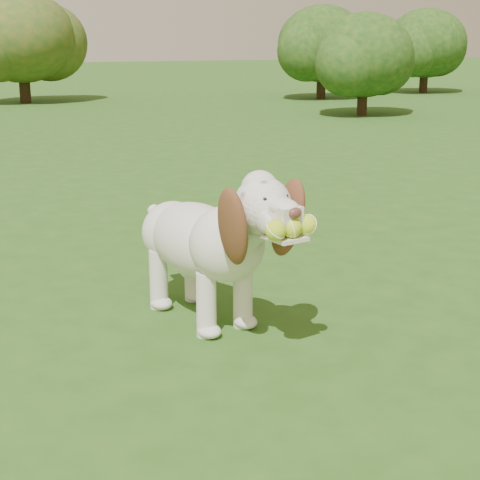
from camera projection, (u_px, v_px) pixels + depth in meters
name	position (u px, v px, depth m)	size (l,w,h in m)	color
ground	(230.00, 277.00, 4.09)	(80.00, 80.00, 0.00)	#254F16
dog	(210.00, 238.00, 3.32)	(0.52, 1.19, 0.77)	silver
shrub_d	(364.00, 55.00, 12.50)	(1.67, 1.67, 1.73)	#382314
shrub_f	(322.00, 44.00, 16.03)	(1.94, 1.94, 2.01)	#382314
shrub_i	(21.00, 37.00, 14.96)	(2.18, 2.18, 2.26)	#382314
shrub_h	(426.00, 43.00, 17.89)	(1.95, 1.95, 2.02)	#382314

